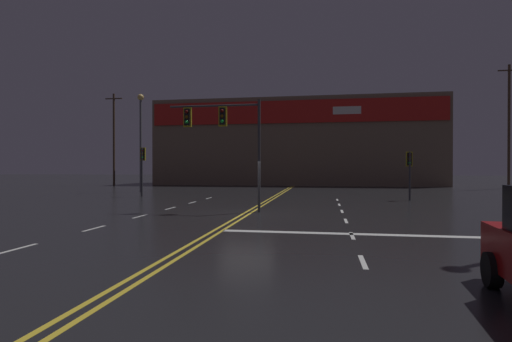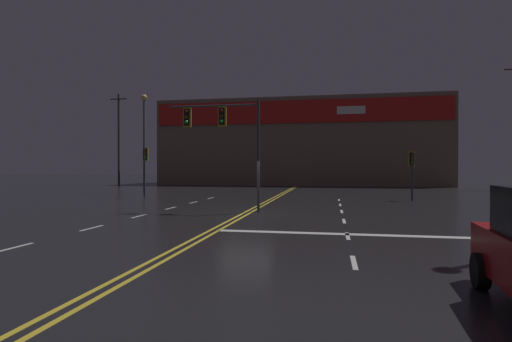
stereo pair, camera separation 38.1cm
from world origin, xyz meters
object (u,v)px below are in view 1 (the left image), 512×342
traffic_signal_median (222,127)px  streetlight_near_left (141,129)px  traffic_signal_corner_northeast (409,165)px  traffic_signal_corner_northwest (142,160)px

traffic_signal_median → streetlight_near_left: bearing=128.1°
traffic_signal_median → traffic_signal_corner_northeast: (10.64, 8.72, -1.83)m
traffic_signal_corner_northeast → streetlight_near_left: (-21.89, 5.65, 3.29)m
traffic_signal_median → traffic_signal_corner_northeast: 13.88m
traffic_signal_median → traffic_signal_corner_northwest: traffic_signal_median is taller
traffic_signal_corner_northwest → streetlight_near_left: 6.60m
streetlight_near_left → traffic_signal_corner_northeast: bearing=-14.5°
traffic_signal_median → traffic_signal_corner_northwest: bearing=133.3°
traffic_signal_corner_northwest → streetlight_near_left: bearing=117.0°
traffic_signal_corner_northwest → traffic_signal_corner_northeast: bearing=-1.1°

